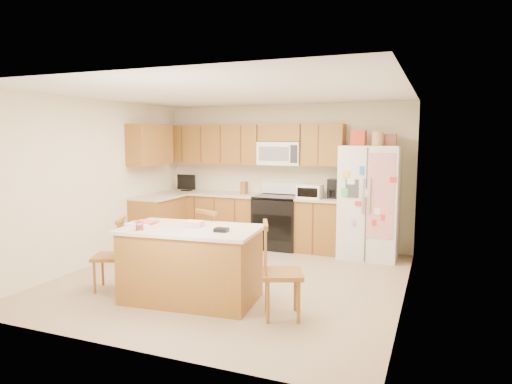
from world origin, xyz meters
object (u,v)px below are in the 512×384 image
at_px(windsor_chair_left, 111,256).
at_px(windsor_chair_right, 280,273).
at_px(refrigerator, 370,201).
at_px(stove, 278,221).
at_px(island, 191,264).
at_px(windsor_chair_back, 215,248).

xyz_separation_m(windsor_chair_left, windsor_chair_right, (2.28, -0.05, 0.06)).
bearing_deg(windsor_chair_left, refrigerator, 45.21).
bearing_deg(windsor_chair_right, refrigerator, 79.64).
height_order(stove, windsor_chair_left, stove).
relative_size(island, windsor_chair_right, 1.63).
bearing_deg(island, windsor_chair_right, -5.13).
bearing_deg(stove, refrigerator, -2.30).
distance_m(refrigerator, windsor_chair_back, 2.72).
height_order(island, windsor_chair_left, island).
height_order(stove, windsor_chair_right, stove).
bearing_deg(refrigerator, stove, 177.70).
relative_size(refrigerator, windsor_chair_right, 1.97).
bearing_deg(windsor_chair_back, windsor_chair_left, -145.39).
height_order(island, windsor_chair_right, windsor_chair_right).
distance_m(stove, refrigerator, 1.63).
bearing_deg(windsor_chair_back, island, -86.65).
xyz_separation_m(island, windsor_chair_left, (-1.14, -0.05, -0.01)).
height_order(stove, island, stove).
xyz_separation_m(stove, windsor_chair_back, (-0.14, -2.13, -0.01)).
bearing_deg(windsor_chair_back, windsor_chair_right, -34.34).
bearing_deg(stove, windsor_chair_right, -70.46).
xyz_separation_m(stove, windsor_chair_right, (1.04, -2.94, 0.02)).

